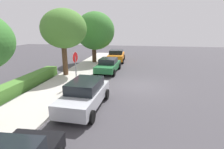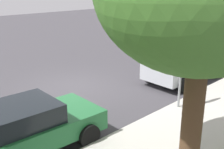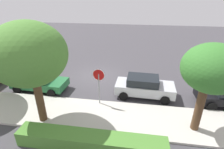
# 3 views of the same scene
# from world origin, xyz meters

# --- Properties ---
(ground_plane) EXTENTS (60.00, 60.00, 0.00)m
(ground_plane) POSITION_xyz_m (0.00, 0.00, 0.00)
(ground_plane) COLOR #423F44
(sidewalk_curb) EXTENTS (32.00, 3.17, 0.14)m
(sidewalk_curb) POSITION_xyz_m (0.00, 5.78, 0.07)
(sidewalk_curb) COLOR beige
(sidewalk_curb) RESTS_ON ground_plane
(stop_sign) EXTENTS (0.79, 0.10, 2.67)m
(stop_sign) POSITION_xyz_m (-1.31, 4.50, 1.84)
(stop_sign) COLOR gray
(stop_sign) RESTS_ON ground_plane
(parked_car_silver) EXTENTS (4.29, 2.09, 1.54)m
(parked_car_silver) POSITION_xyz_m (-4.32, 2.86, 0.79)
(parked_car_silver) COLOR silver
(parked_car_silver) RESTS_ON ground_plane
(parked_car_green) EXTENTS (4.31, 2.14, 1.36)m
(parked_car_green) POSITION_xyz_m (3.80, 3.14, 0.70)
(parked_car_green) COLOR #236B38
(parked_car_green) RESTS_ON ground_plane
(street_tree_mid_block) EXTENTS (2.92, 2.92, 4.99)m
(street_tree_mid_block) POSITION_xyz_m (-7.22, 6.15, 3.74)
(street_tree_mid_block) COLOR #513823
(street_tree_mid_block) RESTS_ON ground_plane
(street_tree_far) EXTENTS (3.93, 3.93, 5.89)m
(street_tree_far) POSITION_xyz_m (1.77, 6.62, 4.18)
(street_tree_far) COLOR #513823
(street_tree_far) RESTS_ON ground_plane
(front_yard_hedge) EXTENTS (7.40, 0.98, 0.79)m
(front_yard_hedge) POSITION_xyz_m (-1.67, 8.19, 0.40)
(front_yard_hedge) COLOR #4C8433
(front_yard_hedge) RESTS_ON ground_plane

